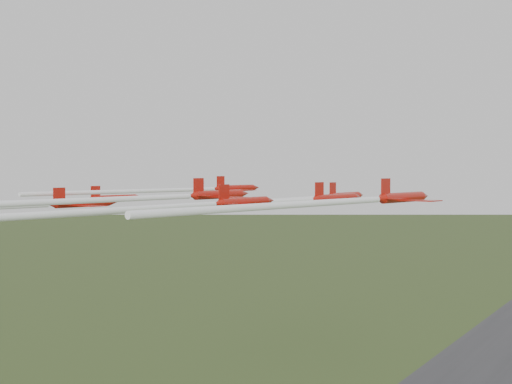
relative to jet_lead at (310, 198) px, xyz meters
The scene contains 7 objects.
jet_lead is the anchor object (origin of this frame).
jet_row2_left 17.30m from the jet_lead, 157.98° to the right, with size 11.38×41.83×2.40m.
jet_row2_right 20.97m from the jet_lead, 77.95° to the right, with size 13.00×60.05×2.74m.
jet_row3_left 35.44m from the jet_lead, 144.96° to the right, with size 11.45×42.84×2.41m.
jet_row3_mid 27.06m from the jet_lead, 102.37° to the right, with size 9.51×46.76×2.69m.
jet_row3_right 34.02m from the jet_lead, 55.33° to the right, with size 10.19×42.78×2.58m.
jet_row4_right 46.06m from the jet_lead, 82.53° to the right, with size 8.89×59.67×2.36m.
Camera 1 is at (53.00, -81.26, 63.31)m, focal length 50.00 mm.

